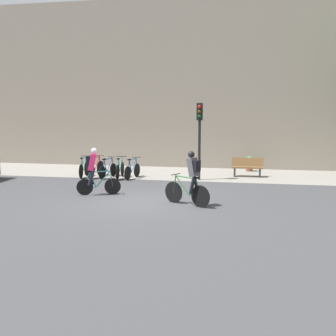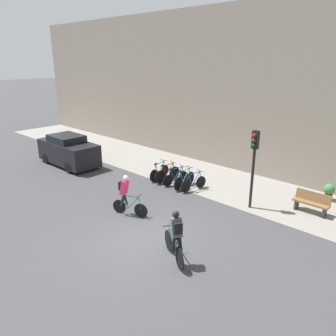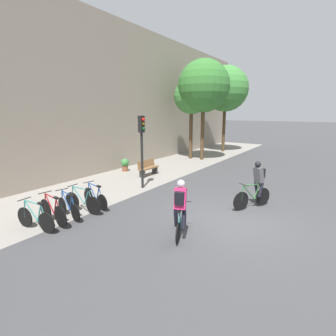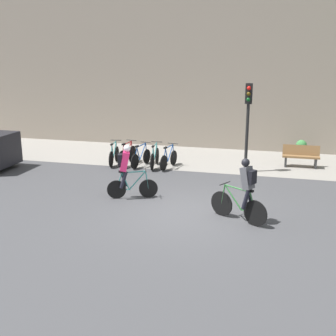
{
  "view_description": "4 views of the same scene",
  "coord_description": "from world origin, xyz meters",
  "px_view_note": "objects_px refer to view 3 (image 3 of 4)",
  "views": [
    {
      "loc": [
        3.5,
        -13.63,
        3.08
      ],
      "look_at": [
        0.46,
        2.33,
        0.87
      ],
      "focal_mm": 45.0,
      "sensor_mm": 36.0,
      "label": 1
    },
    {
      "loc": [
        7.72,
        -6.99,
        6.2
      ],
      "look_at": [
        -1.82,
        3.15,
        1.54
      ],
      "focal_mm": 35.0,
      "sensor_mm": 36.0,
      "label": 2
    },
    {
      "loc": [
        -8.09,
        -2.75,
        3.6
      ],
      "look_at": [
        -0.26,
        2.44,
        1.57
      ],
      "focal_mm": 28.0,
      "sensor_mm": 36.0,
      "label": 3
    },
    {
      "loc": [
        2.42,
        -11.19,
        4.41
      ],
      "look_at": [
        -0.93,
        1.8,
        0.83
      ],
      "focal_mm": 45.0,
      "sensor_mm": 36.0,
      "label": 4
    }
  ],
  "objects_px": {
    "parked_bike_1": "(53,211)",
    "parked_bike_4": "(95,198)",
    "parked_bike_0": "(35,218)",
    "potted_plant": "(125,164)",
    "parked_bike_3": "(82,202)",
    "cyclist_grey": "(257,183)",
    "cyclist_pink": "(181,207)",
    "bench": "(148,168)",
    "parked_bike_2": "(68,207)",
    "traffic_light_pole": "(142,139)"
  },
  "relations": [
    {
      "from": "parked_bike_1",
      "to": "parked_bike_4",
      "type": "bearing_deg",
      "value": -0.04
    },
    {
      "from": "cyclist_grey",
      "to": "parked_bike_3",
      "type": "height_order",
      "value": "cyclist_grey"
    },
    {
      "from": "parked_bike_3",
      "to": "parked_bike_0",
      "type": "bearing_deg",
      "value": 179.98
    },
    {
      "from": "parked_bike_0",
      "to": "parked_bike_2",
      "type": "relative_size",
      "value": 1.02
    },
    {
      "from": "traffic_light_pole",
      "to": "cyclist_pink",
      "type": "bearing_deg",
      "value": -129.43
    },
    {
      "from": "cyclist_grey",
      "to": "parked_bike_4",
      "type": "height_order",
      "value": "cyclist_grey"
    },
    {
      "from": "cyclist_pink",
      "to": "potted_plant",
      "type": "height_order",
      "value": "cyclist_pink"
    },
    {
      "from": "parked_bike_2",
      "to": "cyclist_grey",
      "type": "bearing_deg",
      "value": -48.02
    },
    {
      "from": "cyclist_grey",
      "to": "parked_bike_1",
      "type": "relative_size",
      "value": 1.06
    },
    {
      "from": "parked_bike_4",
      "to": "bench",
      "type": "xyz_separation_m",
      "value": [
        5.18,
        1.48,
        0.08
      ]
    },
    {
      "from": "bench",
      "to": "cyclist_grey",
      "type": "bearing_deg",
      "value": -105.14
    },
    {
      "from": "cyclist_pink",
      "to": "bench",
      "type": "xyz_separation_m",
      "value": [
        5.53,
        5.47,
        -0.48
      ]
    },
    {
      "from": "cyclist_pink",
      "to": "bench",
      "type": "height_order",
      "value": "cyclist_pink"
    },
    {
      "from": "parked_bike_0",
      "to": "parked_bike_3",
      "type": "bearing_deg",
      "value": -0.02
    },
    {
      "from": "parked_bike_0",
      "to": "potted_plant",
      "type": "height_order",
      "value": "parked_bike_0"
    },
    {
      "from": "bench",
      "to": "potted_plant",
      "type": "bearing_deg",
      "value": 87.07
    },
    {
      "from": "parked_bike_2",
      "to": "parked_bike_4",
      "type": "bearing_deg",
      "value": 0.03
    },
    {
      "from": "parked_bike_1",
      "to": "potted_plant",
      "type": "xyz_separation_m",
      "value": [
        7.05,
        3.33,
        0.02
      ]
    },
    {
      "from": "parked_bike_1",
      "to": "parked_bike_3",
      "type": "bearing_deg",
      "value": -0.06
    },
    {
      "from": "parked_bike_1",
      "to": "parked_bike_4",
      "type": "xyz_separation_m",
      "value": [
        1.78,
        -0.0,
        -0.03
      ]
    },
    {
      "from": "parked_bike_1",
      "to": "traffic_light_pole",
      "type": "height_order",
      "value": "traffic_light_pole"
    },
    {
      "from": "bench",
      "to": "potted_plant",
      "type": "relative_size",
      "value": 1.87
    },
    {
      "from": "parked_bike_0",
      "to": "parked_bike_4",
      "type": "bearing_deg",
      "value": -0.01
    },
    {
      "from": "parked_bike_0",
      "to": "parked_bike_3",
      "type": "xyz_separation_m",
      "value": [
        1.78,
        -0.0,
        0.01
      ]
    },
    {
      "from": "traffic_light_pole",
      "to": "bench",
      "type": "distance_m",
      "value": 3.15
    },
    {
      "from": "parked_bike_2",
      "to": "potted_plant",
      "type": "relative_size",
      "value": 2.04
    },
    {
      "from": "cyclist_pink",
      "to": "parked_bike_0",
      "type": "xyz_separation_m",
      "value": [
        -2.02,
        4.0,
        -0.55
      ]
    },
    {
      "from": "cyclist_pink",
      "to": "parked_bike_4",
      "type": "bearing_deg",
      "value": 85.06
    },
    {
      "from": "cyclist_grey",
      "to": "parked_bike_0",
      "type": "relative_size",
      "value": 1.1
    },
    {
      "from": "cyclist_grey",
      "to": "potted_plant",
      "type": "relative_size",
      "value": 2.31
    },
    {
      "from": "parked_bike_4",
      "to": "traffic_light_pole",
      "type": "height_order",
      "value": "traffic_light_pole"
    },
    {
      "from": "parked_bike_0",
      "to": "traffic_light_pole",
      "type": "relative_size",
      "value": 0.48
    },
    {
      "from": "potted_plant",
      "to": "cyclist_grey",
      "type": "bearing_deg",
      "value": -102.53
    },
    {
      "from": "parked_bike_3",
      "to": "bench",
      "type": "distance_m",
      "value": 5.96
    },
    {
      "from": "parked_bike_0",
      "to": "potted_plant",
      "type": "relative_size",
      "value": 2.09
    },
    {
      "from": "parked_bike_0",
      "to": "parked_bike_1",
      "type": "bearing_deg",
      "value": 0.08
    },
    {
      "from": "cyclist_pink",
      "to": "parked_bike_0",
      "type": "distance_m",
      "value": 4.51
    },
    {
      "from": "cyclist_grey",
      "to": "bench",
      "type": "bearing_deg",
      "value": 74.86
    },
    {
      "from": "cyclist_pink",
      "to": "parked_bike_0",
      "type": "relative_size",
      "value": 1.07
    },
    {
      "from": "parked_bike_4",
      "to": "traffic_light_pole",
      "type": "distance_m",
      "value": 3.66
    },
    {
      "from": "parked_bike_3",
      "to": "cyclist_grey",
      "type": "bearing_deg",
      "value": -51.93
    },
    {
      "from": "cyclist_grey",
      "to": "parked_bike_3",
      "type": "distance_m",
      "value": 6.5
    },
    {
      "from": "parked_bike_1",
      "to": "parked_bike_3",
      "type": "height_order",
      "value": "parked_bike_1"
    },
    {
      "from": "cyclist_grey",
      "to": "cyclist_pink",
      "type": "bearing_deg",
      "value": 163.58
    },
    {
      "from": "potted_plant",
      "to": "bench",
      "type": "bearing_deg",
      "value": -92.93
    },
    {
      "from": "potted_plant",
      "to": "cyclist_pink",
      "type": "bearing_deg",
      "value": -127.51
    },
    {
      "from": "traffic_light_pole",
      "to": "potted_plant",
      "type": "height_order",
      "value": "traffic_light_pole"
    },
    {
      "from": "potted_plant",
      "to": "parked_bike_1",
      "type": "bearing_deg",
      "value": -154.72
    },
    {
      "from": "cyclist_grey",
      "to": "potted_plant",
      "type": "bearing_deg",
      "value": 77.47
    },
    {
      "from": "parked_bike_0",
      "to": "parked_bike_1",
      "type": "distance_m",
      "value": 0.59
    }
  ]
}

